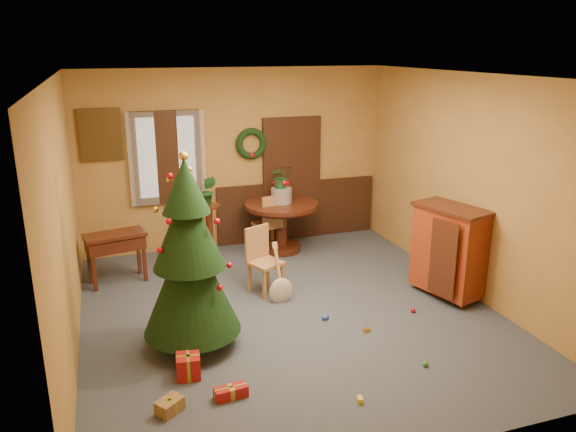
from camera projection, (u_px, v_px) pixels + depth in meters
name	position (u px, v px, depth m)	size (l,w,h in m)	color
room_envelope	(249.00, 179.00, 9.25)	(5.50, 5.50, 5.50)	#323B49
dining_table	(281.00, 217.00, 9.04)	(1.18, 1.18, 0.81)	black
urn	(281.00, 195.00, 8.93)	(0.33, 0.33, 0.24)	slate
centerpiece_plant	(281.00, 177.00, 8.84)	(0.33, 0.29, 0.37)	#1E4C23
chair_near	(262.00, 257.00, 7.56)	(0.52, 0.52, 0.90)	#AB8044
chair_far	(271.00, 221.00, 8.99)	(0.50, 0.50, 0.97)	#AB8044
guitar	(281.00, 275.00, 7.26)	(0.32, 0.15, 0.74)	beige
plant_stand	(209.00, 226.00, 8.61)	(0.35, 0.35, 0.90)	black
stand_plant	(208.00, 191.00, 8.45)	(0.25, 0.20, 0.46)	#19471E
christmas_tree	(189.00, 258.00, 5.99)	(1.07, 1.07, 2.20)	#382111
writing_desk	(116.00, 246.00, 7.81)	(0.89, 0.56, 0.73)	black
sideboard	(449.00, 249.00, 7.36)	(0.76, 1.07, 1.24)	#521A09
gift_b	(188.00, 366.00, 5.67)	(0.26, 0.26, 0.24)	#9F1515
gift_c	(170.00, 406.00, 5.13)	(0.29, 0.28, 0.13)	brown
gift_d	(231.00, 392.00, 5.34)	(0.33, 0.16, 0.11)	#9F1515
toy_a	(325.00, 318.00, 6.86)	(0.08, 0.05, 0.05)	#2941B4
toy_b	(425.00, 364.00, 5.86)	(0.06, 0.06, 0.06)	#268D27
toy_c	(360.00, 400.00, 5.28)	(0.08, 0.05, 0.05)	gold
toy_d	(413.00, 310.00, 7.05)	(0.06, 0.06, 0.06)	red
toy_e	(367.00, 330.00, 6.58)	(0.08, 0.05, 0.05)	gold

